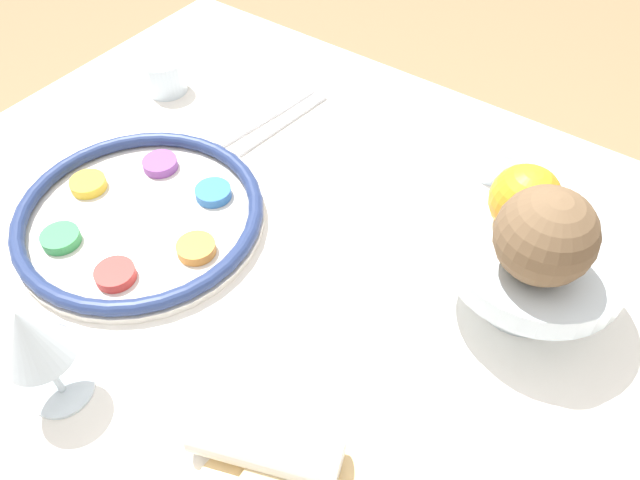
# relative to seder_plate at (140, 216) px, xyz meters

# --- Properties ---
(dining_table) EXTENTS (1.20, 0.99, 0.75)m
(dining_table) POSITION_rel_seder_plate_xyz_m (0.23, 0.03, -0.39)
(dining_table) COLOR white
(dining_table) RESTS_ON ground_plane
(seder_plate) EXTENTS (0.33, 0.33, 0.03)m
(seder_plate) POSITION_rel_seder_plate_xyz_m (0.00, 0.00, 0.00)
(seder_plate) COLOR silver
(seder_plate) RESTS_ON dining_table
(wine_glass) EXTENTS (0.08, 0.08, 0.15)m
(wine_glass) POSITION_rel_seder_plate_xyz_m (0.12, -0.23, 0.09)
(wine_glass) COLOR silver
(wine_glass) RESTS_ON dining_table
(fruit_stand) EXTENTS (0.20, 0.20, 0.10)m
(fruit_stand) POSITION_rel_seder_plate_xyz_m (0.47, 0.17, 0.06)
(fruit_stand) COLOR silver
(fruit_stand) RESTS_ON dining_table
(orange_fruit) EXTENTS (0.08, 0.08, 0.08)m
(orange_fruit) POSITION_rel_seder_plate_xyz_m (0.43, 0.19, 0.13)
(orange_fruit) COLOR orange
(orange_fruit) RESTS_ON fruit_stand
(coconut) EXTENTS (0.10, 0.10, 0.10)m
(coconut) POSITION_rel_seder_plate_xyz_m (0.47, 0.14, 0.14)
(coconut) COLOR brown
(coconut) RESTS_ON fruit_stand
(napkin_roll) EXTENTS (0.16, 0.10, 0.05)m
(napkin_roll) POSITION_rel_seder_plate_xyz_m (0.34, -0.15, 0.01)
(napkin_roll) COLOR white
(napkin_roll) RESTS_ON dining_table
(cup_near) EXTENTS (0.07, 0.07, 0.06)m
(cup_near) POSITION_rel_seder_plate_xyz_m (-0.19, 0.24, 0.01)
(cup_near) COLOR silver
(cup_near) RESTS_ON dining_table
(cup_mid) EXTENTS (0.07, 0.07, 0.06)m
(cup_mid) POSITION_rel_seder_plate_xyz_m (0.34, 0.37, 0.01)
(cup_mid) COLOR silver
(cup_mid) RESTS_ON dining_table
(fork_left) EXTENTS (0.05, 0.20, 0.01)m
(fork_left) POSITION_rel_seder_plate_xyz_m (-0.01, 0.28, -0.01)
(fork_left) COLOR silver
(fork_left) RESTS_ON dining_table
(fork_right) EXTENTS (0.04, 0.20, 0.01)m
(fork_right) POSITION_rel_seder_plate_xyz_m (0.02, 0.28, -0.01)
(fork_right) COLOR silver
(fork_right) RESTS_ON dining_table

